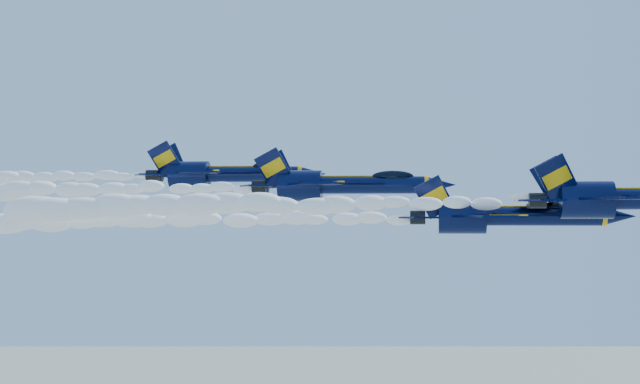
# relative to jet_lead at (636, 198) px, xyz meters

# --- Properties ---
(jet_lead) EXTENTS (18.51, 15.18, 6.88)m
(jet_lead) POSITION_rel_jet_lead_xyz_m (0.00, 0.00, 0.00)
(jet_lead) COLOR black
(smoke_trail_jet_lead) EXTENTS (41.25, 2.21, 1.99)m
(smoke_trail_jet_lead) POSITION_rel_jet_lead_xyz_m (-28.54, 0.00, -0.45)
(smoke_trail_jet_lead) COLOR white
(jet_second) EXTENTS (17.79, 14.60, 6.61)m
(jet_second) POSITION_rel_jet_lead_xyz_m (-9.30, 3.36, -1.31)
(jet_second) COLOR black
(smoke_trail_jet_second) EXTENTS (41.25, 2.13, 1.91)m
(smoke_trail_jet_second) POSITION_rel_jet_lead_xyz_m (-37.53, 3.36, -1.75)
(smoke_trail_jet_second) COLOR white
(jet_third) EXTENTS (19.45, 15.96, 7.23)m
(jet_third) POSITION_rel_jet_lead_xyz_m (-23.85, 15.75, 1.62)
(jet_third) COLOR black
(smoke_trail_jet_third) EXTENTS (41.25, 2.32, 2.09)m
(smoke_trail_jet_third) POSITION_rel_jet_lead_xyz_m (-52.79, 15.75, 1.17)
(smoke_trail_jet_third) COLOR white
(jet_fourth) EXTENTS (19.58, 16.06, 7.28)m
(jet_fourth) POSITION_rel_jet_lead_xyz_m (-37.33, 25.42, 3.14)
(jet_fourth) COLOR black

